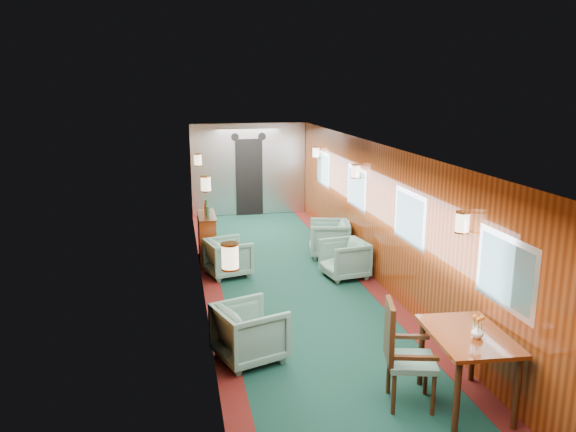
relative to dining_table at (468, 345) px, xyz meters
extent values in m
plane|color=#0D3026|center=(-1.07, 3.60, -0.70)|extent=(12.00, 12.00, 0.00)
cube|color=white|center=(-1.07, 3.60, 1.65)|extent=(3.00, 12.00, 0.10)
cube|color=white|center=(-1.07, 3.60, 1.66)|extent=(1.20, 12.00, 0.06)
cube|color=#6A2B0E|center=(-1.07, 9.60, 0.50)|extent=(3.00, 0.10, 2.40)
cube|color=#6A2B0E|center=(-2.57, 3.60, 0.50)|extent=(0.10, 12.00, 2.40)
cube|color=#6A2B0E|center=(0.43, 3.60, 0.50)|extent=(0.10, 12.00, 2.40)
cube|color=#3E0F0C|center=(-2.42, 3.60, -0.70)|extent=(0.30, 12.00, 0.01)
cube|color=#3E0F0C|center=(0.28, 3.60, -0.70)|extent=(0.30, 12.00, 0.01)
cube|color=silver|center=(-1.07, 9.52, 0.50)|extent=(2.98, 0.12, 2.38)
cube|color=black|center=(-1.07, 9.44, 0.30)|extent=(0.70, 0.06, 2.00)
cylinder|color=black|center=(-1.42, 9.45, 1.35)|extent=(0.20, 0.04, 0.20)
cylinder|color=black|center=(-0.72, 9.45, 1.35)|extent=(0.20, 0.04, 0.20)
cube|color=silver|center=(0.42, 0.10, 0.75)|extent=(0.02, 1.10, 0.80)
cube|color=#47696A|center=(0.42, 0.10, 0.75)|extent=(0.01, 0.96, 0.66)
cube|color=silver|center=(0.42, 2.60, 0.75)|extent=(0.02, 1.10, 0.80)
cube|color=#47696A|center=(0.42, 2.60, 0.75)|extent=(0.01, 0.96, 0.66)
cube|color=silver|center=(0.42, 5.10, 0.75)|extent=(0.02, 1.10, 0.80)
cube|color=#47696A|center=(0.42, 5.10, 0.75)|extent=(0.01, 0.96, 0.66)
cube|color=silver|center=(0.42, 7.60, 0.75)|extent=(0.02, 1.10, 0.80)
cube|color=#47696A|center=(0.42, 7.60, 0.75)|extent=(0.01, 0.96, 0.66)
cylinder|color=beige|center=(-2.47, 0.10, 1.10)|extent=(0.16, 0.16, 0.24)
cylinder|color=#C28536|center=(-2.47, 0.10, 0.98)|extent=(0.17, 0.17, 0.02)
cylinder|color=beige|center=(0.33, 0.90, 1.10)|extent=(0.16, 0.16, 0.24)
cylinder|color=#C28536|center=(0.33, 0.90, 0.98)|extent=(0.17, 0.17, 0.02)
cylinder|color=beige|center=(-2.47, 4.10, 1.10)|extent=(0.16, 0.16, 0.24)
cylinder|color=#C28536|center=(-2.47, 4.10, 0.98)|extent=(0.17, 0.17, 0.02)
cylinder|color=beige|center=(0.33, 4.90, 1.10)|extent=(0.16, 0.16, 0.24)
cylinder|color=#C28536|center=(0.33, 4.90, 0.98)|extent=(0.17, 0.17, 0.02)
cylinder|color=beige|center=(-2.47, 7.10, 1.10)|extent=(0.16, 0.16, 0.24)
cylinder|color=#C28536|center=(-2.47, 7.10, 0.98)|extent=(0.17, 0.17, 0.02)
cylinder|color=beige|center=(0.33, 7.90, 1.10)|extent=(0.16, 0.16, 0.24)
cylinder|color=#C28536|center=(0.33, 7.90, 0.98)|extent=(0.17, 0.17, 0.02)
cube|color=#6A2B0E|center=(0.00, 0.00, 0.11)|extent=(0.85, 1.16, 0.04)
cylinder|color=#3D1F0D|center=(-0.34, -0.46, -0.31)|extent=(0.07, 0.07, 0.79)
cylinder|color=#3D1F0D|center=(0.28, -0.50, -0.31)|extent=(0.07, 0.07, 0.79)
cylinder|color=#3D1F0D|center=(-0.28, 0.50, -0.31)|extent=(0.07, 0.07, 0.79)
cylinder|color=#3D1F0D|center=(0.34, 0.46, -0.31)|extent=(0.07, 0.07, 0.79)
cube|color=#204B45|center=(-0.56, 0.14, -0.20)|extent=(0.60, 0.60, 0.06)
cube|color=#3D1F0D|center=(-0.80, 0.20, 0.14)|extent=(0.16, 0.45, 0.65)
cube|color=#204B45|center=(-0.77, 0.20, 0.08)|extent=(0.10, 0.34, 0.39)
cube|color=#3D1F0D|center=(-0.62, -0.10, -0.03)|extent=(0.45, 0.16, 0.04)
cube|color=#3D1F0D|center=(-0.50, 0.38, -0.03)|extent=(0.45, 0.16, 0.04)
cylinder|color=#3D1F0D|center=(-0.81, -0.01, -0.47)|extent=(0.05, 0.05, 0.46)
cylinder|color=#3D1F0D|center=(-0.41, -0.11, -0.47)|extent=(0.05, 0.05, 0.46)
cylinder|color=#3D1F0D|center=(-0.71, 0.39, -0.47)|extent=(0.05, 0.05, 0.46)
cylinder|color=#3D1F0D|center=(-0.31, 0.29, -0.47)|extent=(0.05, 0.05, 0.46)
cube|color=#6A2B0E|center=(-2.41, 5.60, -0.24)|extent=(0.31, 1.03, 0.93)
cube|color=#3D1F0D|center=(-2.40, 5.60, 0.23)|extent=(0.33, 1.05, 0.02)
cylinder|color=#22452E|center=(-2.39, 5.34, 0.35)|extent=(0.07, 0.07, 0.22)
cylinder|color=#22452E|center=(-2.39, 5.70, 0.38)|extent=(0.06, 0.06, 0.28)
cylinder|color=#C28536|center=(-2.39, 5.91, 0.33)|extent=(0.08, 0.08, 0.18)
imported|color=white|center=(0.03, -0.11, 0.20)|extent=(0.13, 0.13, 0.13)
imported|color=#204B45|center=(-2.12, 1.48, -0.34)|extent=(1.00, 0.99, 0.72)
imported|color=#204B45|center=(-2.08, 4.71, -0.36)|extent=(0.90, 0.89, 0.67)
imported|color=#204B45|center=(-0.06, 4.20, -0.36)|extent=(0.85, 0.83, 0.67)
imported|color=#204B45|center=(0.02, 5.48, -0.34)|extent=(0.95, 0.94, 0.72)
camera|label=1|loc=(-2.92, -4.94, 2.68)|focal=35.00mm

